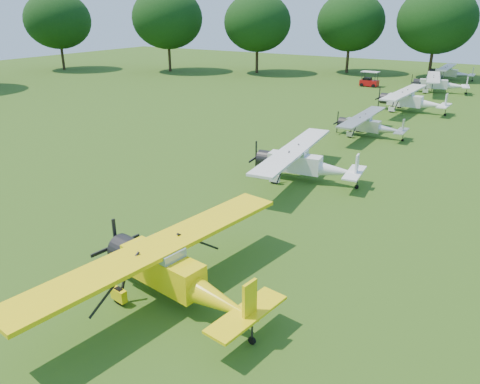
# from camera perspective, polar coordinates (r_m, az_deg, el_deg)

# --- Properties ---
(ground) EXTENTS (160.00, 160.00, 0.00)m
(ground) POSITION_cam_1_polar(r_m,az_deg,el_deg) (23.70, 0.48, -3.07)
(ground) COLOR #215114
(ground) RESTS_ON ground
(tree_belt) EXTENTS (137.36, 130.27, 14.52)m
(tree_belt) POSITION_cam_1_polar(r_m,az_deg,el_deg) (20.16, 9.88, 15.98)
(tree_belt) COLOR black
(tree_belt) RESTS_ON ground
(aircraft_2) EXTENTS (7.33, 11.63, 2.28)m
(aircraft_2) POSITION_cam_1_polar(r_m,az_deg,el_deg) (16.81, -8.21, -9.29)
(aircraft_2) COLOR yellow
(aircraft_2) RESTS_ON ground
(aircraft_3) EXTENTS (6.80, 10.82, 2.12)m
(aircraft_3) POSITION_cam_1_polar(r_m,az_deg,el_deg) (28.54, 7.68, 3.76)
(aircraft_3) COLOR white
(aircraft_3) RESTS_ON ground
(aircraft_4) EXTENTS (5.73, 9.10, 1.80)m
(aircraft_4) POSITION_cam_1_polar(r_m,az_deg,el_deg) (39.75, 15.38, 8.00)
(aircraft_4) COLOR silver
(aircraft_4) RESTS_ON ground
(aircraft_5) EXTENTS (7.02, 11.17, 2.20)m
(aircraft_5) POSITION_cam_1_polar(r_m,az_deg,el_deg) (50.78, 20.07, 10.59)
(aircraft_5) COLOR white
(aircraft_5) RESTS_ON ground
(aircraft_6) EXTENTS (6.81, 10.78, 2.12)m
(aircraft_6) POSITION_cam_1_polar(r_m,az_deg,el_deg) (63.85, 23.00, 12.18)
(aircraft_6) COLOR white
(aircraft_6) RESTS_ON ground
(aircraft_7) EXTENTS (6.29, 9.98, 1.97)m
(aircraft_7) POSITION_cam_1_polar(r_m,az_deg,el_deg) (76.23, 24.23, 13.23)
(aircraft_7) COLOR silver
(aircraft_7) RESTS_ON ground
(golf_cart) EXTENTS (2.36, 1.52, 1.96)m
(golf_cart) POSITION_cam_1_polar(r_m,az_deg,el_deg) (66.21, 15.45, 12.86)
(golf_cart) COLOR #B40C0E
(golf_cart) RESTS_ON ground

